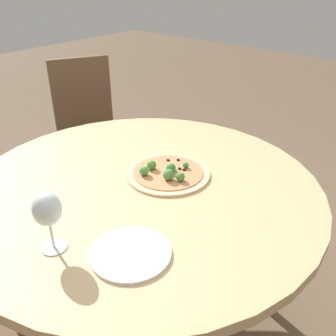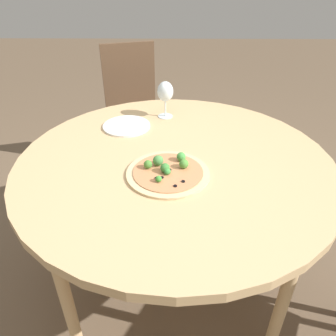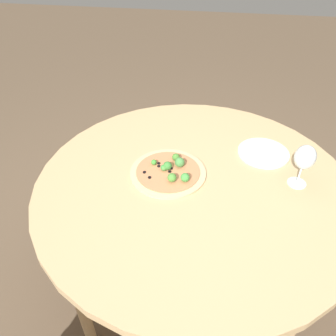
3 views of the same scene
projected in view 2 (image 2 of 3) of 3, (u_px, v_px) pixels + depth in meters
ground_plane at (173, 274)px, 1.84m from camera, size 12.00×12.00×0.00m
dining_table at (175, 169)px, 1.45m from camera, size 1.37×1.37×0.77m
chair_2 at (133, 111)px, 2.42m from camera, size 0.49×0.49×0.99m
pizza at (168, 171)px, 1.32m from camera, size 0.34×0.34×0.06m
wine_glass at (165, 92)px, 1.71m from camera, size 0.08×0.08×0.19m
plate_near at (127, 126)px, 1.68m from camera, size 0.24×0.24×0.01m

